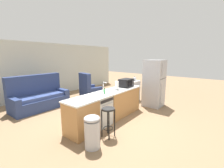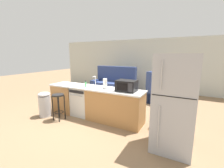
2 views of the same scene
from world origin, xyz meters
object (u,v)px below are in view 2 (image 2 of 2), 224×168
Objects in this scene: trash_bin at (45,104)px; couch at (114,85)px; dishwasher at (83,101)px; kettle at (187,90)px; stove_range at (178,109)px; refrigerator at (174,104)px; microwave at (127,86)px; paper_towel_roll at (105,84)px; bar_stool at (58,101)px; soap_bottle at (86,84)px; armchair at (158,94)px.

couch is (0.54, 3.43, 0.02)m from trash_bin.
dishwasher is 4.10× the size of kettle.
dishwasher is at bearing -171.32° from kettle.
refrigerator is (-0.00, -1.10, 0.46)m from stove_range.
kettle is at bearing 8.68° from dishwasher.
refrigerator is at bearing -24.75° from microwave.
refrigerator reaches higher than microwave.
paper_towel_roll is at bearing -176.52° from microwave.
kettle reaches higher than bar_stool.
microwave is 2.84× the size of soap_bottle.
couch is at bearing 100.81° from soap_bottle.
stove_range is 4.39× the size of kettle.
paper_towel_roll reaches higher than dishwasher.
trash_bin is 0.37× the size of couch.
bar_stool is 3.63m from armchair.
bar_stool is at bearing -120.10° from dishwasher.
couch is at bearing 90.30° from bar_stool.
soap_bottle is at bearing 47.24° from bar_stool.
refrigerator is 2.47× the size of bar_stool.
refrigerator is 1.87m from paper_towel_roll.
couch reaches higher than trash_bin.
bar_stool is 0.58m from trash_bin.
armchair is (-0.83, 2.85, -0.56)m from refrigerator.
dishwasher is at bearing 177.25° from paper_towel_roll.
refrigerator is 1.32m from microwave.
microwave is at bearing -98.84° from armchair.
stove_range is 1.80× the size of microwave.
dishwasher is at bearing -127.54° from armchair.
armchair is at bearing 52.46° from dishwasher.
paper_towel_roll is 1.38× the size of kettle.
soap_bottle is 2.92m from armchair.
paper_towel_roll is 2.02m from kettle.
dishwasher is 2.86m from kettle.
refrigerator reaches higher than bar_stool.
refrigerator is 2.47× the size of trash_bin.
trash_bin is at bearing -178.55° from bar_stool.
stove_range is (2.60, 0.55, 0.03)m from dishwasher.
armchair is (1.77, 2.30, -0.07)m from dishwasher.
kettle reaches higher than trash_bin.
bar_stool is 3.42m from couch.
kettle is (0.17, 0.97, 0.07)m from refrigerator.
bar_stool is at bearing -178.46° from refrigerator.
couch is (-1.18, 2.83, -0.64)m from paper_towel_roll.
refrigerator is at bearing -99.85° from kettle.
trash_bin is at bearing -178.48° from refrigerator.
armchair is (0.97, 2.34, -0.69)m from paper_towel_roll.
stove_range is 1.22× the size of trash_bin.
dishwasher is 0.93× the size of stove_range.
dishwasher is 2.81m from couch.
trash_bin is 0.62× the size of armchair.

